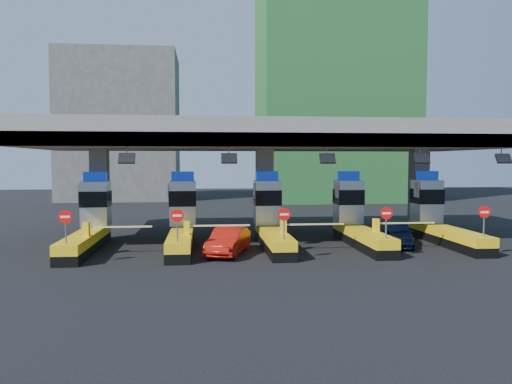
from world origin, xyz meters
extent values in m
plane|color=black|center=(0.00, 0.00, 0.00)|extent=(120.00, 120.00, 0.00)
cube|color=slate|center=(0.00, 3.00, 6.25)|extent=(28.00, 12.00, 1.50)
cube|color=#4C4C49|center=(0.00, -2.70, 5.85)|extent=(28.00, 0.60, 0.70)
cube|color=slate|center=(-10.00, 3.00, 2.75)|extent=(1.00, 1.00, 5.50)
cube|color=slate|center=(0.00, 3.00, 2.75)|extent=(1.00, 1.00, 5.50)
cube|color=slate|center=(10.00, 3.00, 2.75)|extent=(1.00, 1.00, 5.50)
cylinder|color=slate|center=(-7.50, -2.70, 5.25)|extent=(0.06, 0.06, 0.50)
cube|color=black|center=(-7.50, -2.90, 4.90)|extent=(0.80, 0.38, 0.54)
cylinder|color=slate|center=(-2.50, -2.70, 5.25)|extent=(0.06, 0.06, 0.50)
cube|color=black|center=(-2.50, -2.90, 4.90)|extent=(0.80, 0.38, 0.54)
cylinder|color=slate|center=(2.50, -2.70, 5.25)|extent=(0.06, 0.06, 0.50)
cube|color=black|center=(2.50, -2.90, 4.90)|extent=(0.80, 0.38, 0.54)
cylinder|color=slate|center=(7.50, -2.70, 5.25)|extent=(0.06, 0.06, 0.50)
cube|color=black|center=(7.50, -2.90, 4.90)|extent=(0.80, 0.38, 0.54)
cylinder|color=slate|center=(12.00, -2.70, 5.25)|extent=(0.06, 0.06, 0.50)
cube|color=black|center=(12.00, -2.90, 4.90)|extent=(0.80, 0.38, 0.54)
cube|color=black|center=(-10.00, -1.00, 0.25)|extent=(1.20, 8.00, 0.50)
cube|color=#E5B70C|center=(-10.00, -1.00, 0.75)|extent=(1.20, 8.00, 0.50)
cube|color=#9EA3A8|center=(-10.00, 1.80, 2.30)|extent=(1.50, 1.50, 2.60)
cube|color=black|center=(-10.00, 1.78, 2.60)|extent=(1.56, 1.56, 0.90)
cube|color=#0C2DBF|center=(-10.00, 1.80, 3.88)|extent=(1.30, 0.35, 0.55)
cube|color=white|center=(-10.80, 1.50, 3.00)|extent=(0.06, 0.70, 0.90)
cylinder|color=slate|center=(-10.00, -4.60, 1.65)|extent=(0.07, 0.07, 1.30)
cylinder|color=red|center=(-10.00, -4.63, 2.25)|extent=(0.60, 0.04, 0.60)
cube|color=white|center=(-10.00, -4.65, 2.25)|extent=(0.42, 0.02, 0.10)
cube|color=#E5B70C|center=(-9.65, -2.20, 1.35)|extent=(0.30, 0.35, 0.70)
cube|color=white|center=(-8.00, -2.20, 1.45)|extent=(3.20, 0.08, 0.08)
cube|color=black|center=(-5.00, -1.00, 0.25)|extent=(1.20, 8.00, 0.50)
cube|color=#E5B70C|center=(-5.00, -1.00, 0.75)|extent=(1.20, 8.00, 0.50)
cube|color=#9EA3A8|center=(-5.00, 1.80, 2.30)|extent=(1.50, 1.50, 2.60)
cube|color=black|center=(-5.00, 1.78, 2.60)|extent=(1.56, 1.56, 0.90)
cube|color=#0C2DBF|center=(-5.00, 1.80, 3.88)|extent=(1.30, 0.35, 0.55)
cube|color=white|center=(-5.80, 1.50, 3.00)|extent=(0.06, 0.70, 0.90)
cylinder|color=slate|center=(-5.00, -4.60, 1.65)|extent=(0.07, 0.07, 1.30)
cylinder|color=red|center=(-5.00, -4.63, 2.25)|extent=(0.60, 0.04, 0.60)
cube|color=white|center=(-5.00, -4.65, 2.25)|extent=(0.42, 0.02, 0.10)
cube|color=#E5B70C|center=(-4.65, -2.20, 1.35)|extent=(0.30, 0.35, 0.70)
cube|color=white|center=(-3.00, -2.20, 1.45)|extent=(3.20, 0.08, 0.08)
cube|color=black|center=(0.00, -1.00, 0.25)|extent=(1.20, 8.00, 0.50)
cube|color=#E5B70C|center=(0.00, -1.00, 0.75)|extent=(1.20, 8.00, 0.50)
cube|color=#9EA3A8|center=(0.00, 1.80, 2.30)|extent=(1.50, 1.50, 2.60)
cube|color=black|center=(0.00, 1.78, 2.60)|extent=(1.56, 1.56, 0.90)
cube|color=#0C2DBF|center=(0.00, 1.80, 3.88)|extent=(1.30, 0.35, 0.55)
cube|color=white|center=(-0.80, 1.50, 3.00)|extent=(0.06, 0.70, 0.90)
cylinder|color=slate|center=(0.00, -4.60, 1.65)|extent=(0.07, 0.07, 1.30)
cylinder|color=red|center=(0.00, -4.63, 2.25)|extent=(0.60, 0.04, 0.60)
cube|color=white|center=(0.00, -4.65, 2.25)|extent=(0.42, 0.02, 0.10)
cube|color=#E5B70C|center=(0.35, -2.20, 1.35)|extent=(0.30, 0.35, 0.70)
cube|color=white|center=(2.00, -2.20, 1.45)|extent=(3.20, 0.08, 0.08)
cube|color=black|center=(5.00, -1.00, 0.25)|extent=(1.20, 8.00, 0.50)
cube|color=#E5B70C|center=(5.00, -1.00, 0.75)|extent=(1.20, 8.00, 0.50)
cube|color=#9EA3A8|center=(5.00, 1.80, 2.30)|extent=(1.50, 1.50, 2.60)
cube|color=black|center=(5.00, 1.78, 2.60)|extent=(1.56, 1.56, 0.90)
cube|color=#0C2DBF|center=(5.00, 1.80, 3.88)|extent=(1.30, 0.35, 0.55)
cube|color=white|center=(4.20, 1.50, 3.00)|extent=(0.06, 0.70, 0.90)
cylinder|color=slate|center=(5.00, -4.60, 1.65)|extent=(0.07, 0.07, 1.30)
cylinder|color=red|center=(5.00, -4.63, 2.25)|extent=(0.60, 0.04, 0.60)
cube|color=white|center=(5.00, -4.65, 2.25)|extent=(0.42, 0.02, 0.10)
cube|color=#E5B70C|center=(5.35, -2.20, 1.35)|extent=(0.30, 0.35, 0.70)
cube|color=white|center=(7.00, -2.20, 1.45)|extent=(3.20, 0.08, 0.08)
cube|color=black|center=(10.00, -1.00, 0.25)|extent=(1.20, 8.00, 0.50)
cube|color=#E5B70C|center=(10.00, -1.00, 0.75)|extent=(1.20, 8.00, 0.50)
cube|color=#9EA3A8|center=(10.00, 1.80, 2.30)|extent=(1.50, 1.50, 2.60)
cube|color=black|center=(10.00, 1.78, 2.60)|extent=(1.56, 1.56, 0.90)
cube|color=#0C2DBF|center=(10.00, 1.80, 3.88)|extent=(1.30, 0.35, 0.55)
cube|color=white|center=(9.20, 1.50, 3.00)|extent=(0.06, 0.70, 0.90)
cylinder|color=slate|center=(10.00, -4.60, 1.65)|extent=(0.07, 0.07, 1.30)
cylinder|color=red|center=(10.00, -4.63, 2.25)|extent=(0.60, 0.04, 0.60)
cube|color=white|center=(10.00, -4.65, 2.25)|extent=(0.42, 0.02, 0.10)
cube|color=#E5B70C|center=(10.35, -2.20, 1.35)|extent=(0.30, 0.35, 0.70)
cube|color=white|center=(12.00, -2.20, 1.45)|extent=(3.20, 0.08, 0.08)
cube|color=#1E5926|center=(12.00, 32.00, 14.00)|extent=(18.00, 12.00, 28.00)
cube|color=#4C4C49|center=(-14.00, 36.00, 9.00)|extent=(14.00, 10.00, 18.00)
imported|color=black|center=(7.06, -0.96, 0.71)|extent=(2.95, 4.47, 1.41)
imported|color=#B2160D|center=(-2.53, -2.52, 0.69)|extent=(2.64, 4.43, 1.38)
camera|label=1|loc=(-3.77, -27.78, 4.75)|focal=35.00mm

